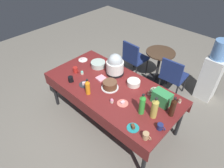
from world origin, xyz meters
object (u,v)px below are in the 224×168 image
Objects in this scene: dessert_plate_teal at (133,127)px; maroon_chair_left at (134,57)px; coffee_mug_tan at (146,136)px; maroon_chair_right at (173,75)px; ceramic_snack_bowl at (134,83)px; coffee_mug_navy at (160,127)px; soda_bottle_cola at (173,107)px; potluck_table at (112,89)px; cupcake_lemon at (112,101)px; soda_bottle_ginger_ale at (155,108)px; soda_bottle_lime_soda at (142,104)px; coffee_mug_red at (75,70)px; soda_bottle_orange_juice at (88,87)px; water_cooler at (212,72)px; frosted_layer_cake at (110,85)px; coffee_mug_black at (71,79)px; dessert_plate_sage at (155,90)px; dessert_plate_white at (83,60)px; dessert_plate_charcoal at (84,84)px; dessert_plate_coral at (123,103)px; round_cafe_table at (159,61)px; cupcake_rose at (180,101)px; cupcake_cocoa at (82,73)px; soda_carton at (162,98)px; glass_salad_bowl at (98,64)px; slow_cooker at (115,65)px; cupcake_vanilla at (149,93)px.

maroon_chair_left reaches higher than dessert_plate_teal.
maroon_chair_right is at bearing 107.86° from coffee_mug_tan.
coffee_mug_navy is at bearing -30.36° from ceramic_snack_bowl.
soda_bottle_cola is (0.23, 0.52, 0.13)m from dessert_plate_teal.
soda_bottle_cola is at bearing 6.44° from potluck_table.
cupcake_lemon is 0.73m from coffee_mug_tan.
maroon_chair_right is at bearing 107.21° from soda_bottle_ginger_ale.
maroon_chair_right is (-0.26, 1.42, -0.41)m from soda_bottle_lime_soda.
soda_bottle_cola reaches higher than coffee_mug_red.
soda_bottle_orange_juice is at bearing -120.27° from ceramic_snack_bowl.
water_cooler is (0.55, 0.44, 0.10)m from maroon_chair_right.
coffee_mug_black is at bearing -150.83° from frosted_layer_cake.
coffee_mug_tan is at bearing -63.86° from dessert_plate_sage.
soda_bottle_lime_soda reaches higher than dessert_plate_white.
coffee_mug_navy is at bearing 78.57° from coffee_mug_tan.
ceramic_snack_bowl is (0.22, 0.32, -0.02)m from frosted_layer_cake.
dessert_plate_charcoal is at bearing -144.02° from dessert_plate_sage.
dessert_plate_coral is 0.23× the size of round_cafe_table.
cupcake_rose is 0.62m from soda_bottle_lime_soda.
round_cafe_table is (-1.05, 1.70, -0.29)m from coffee_mug_navy.
coffee_mug_navy reaches higher than dessert_plate_teal.
frosted_layer_cake is 1.59m from round_cafe_table.
water_cooler reaches higher than cupcake_cocoa.
dessert_plate_charcoal is 1.48× the size of coffee_mug_tan.
coffee_mug_black is (-0.57, -0.37, 0.11)m from potluck_table.
ceramic_snack_bowl is 0.53m from cupcake_lemon.
dessert_plate_sage is 0.40m from cupcake_rose.
soda_carton reaches higher than potluck_table.
frosted_layer_cake is 0.64m from glass_salad_bowl.
soda_bottle_lime_soda is 0.27× the size of water_cooler.
coffee_mug_tan is 1.83m from maroon_chair_right.
slow_cooker is (-0.20, 0.34, 0.12)m from frosted_layer_cake.
glass_salad_bowl is at bearing 113.13° from dessert_plate_charcoal.
soda_carton is (0.77, 0.26, 0.04)m from frosted_layer_cake.
dessert_plate_teal is 1.76m from maroon_chair_right.
frosted_layer_cake is 1.67× the size of dessert_plate_coral.
soda_carton is at bearing 32.39° from soda_bottle_orange_juice.
dessert_plate_white is 1.92m from soda_bottle_cola.
maroon_chair_left reaches higher than dessert_plate_coral.
soda_bottle_orange_juice is at bearing -144.96° from soda_carton.
dessert_plate_coral is at bearing -172.07° from soda_bottle_lime_soda.
cupcake_vanilla is 0.79m from coffee_mug_tan.
dessert_plate_sage is at bearing -80.41° from maroon_chair_right.
cupcake_cocoa reaches higher than dessert_plate_white.
soda_carton is at bearing -4.65° from slow_cooker.
cupcake_rose is at bearing 27.53° from dessert_plate_charcoal.
coffee_mug_navy is 0.47m from soda_carton.
cupcake_lemon is 0.57× the size of coffee_mug_tan.
soda_bottle_ginger_ale is at bearing 1.48° from cupcake_cocoa.
frosted_layer_cake reaches higher than dessert_plate_charcoal.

